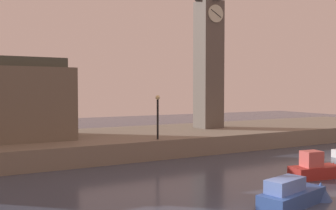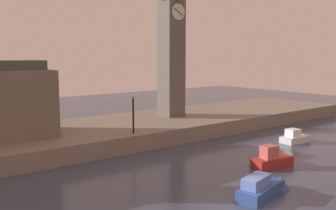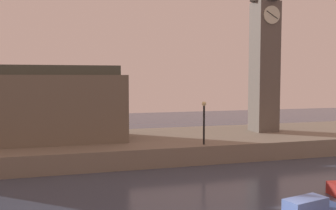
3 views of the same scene
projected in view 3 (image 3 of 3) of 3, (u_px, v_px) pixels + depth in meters
The scene contains 4 objects.
far_embankment at pixel (162, 145), 35.91m from camera, with size 70.00×12.00×1.50m, color slate.
clock_tower at pixel (265, 49), 38.91m from camera, with size 2.51×2.55×15.90m.
parliament_hall at pixel (11, 104), 32.26m from camera, with size 17.66×5.94×10.37m.
streetlamp at pixel (204, 117), 31.48m from camera, with size 0.36×0.36×3.49m.
Camera 3 is at (-9.67, -14.23, 6.92)m, focal length 41.77 mm.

